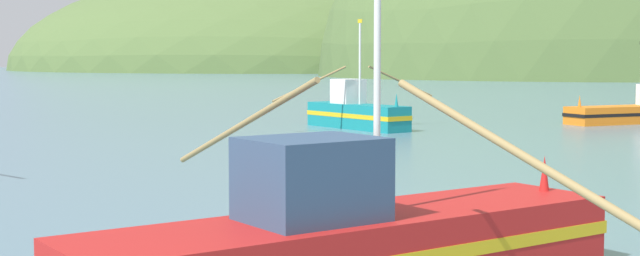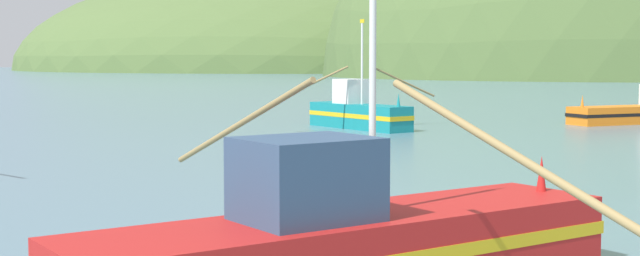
{
  "view_description": "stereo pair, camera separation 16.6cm",
  "coord_description": "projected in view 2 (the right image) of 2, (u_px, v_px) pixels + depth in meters",
  "views": [
    {
      "loc": [
        -0.72,
        -6.32,
        3.98
      ],
      "look_at": [
        -0.54,
        25.56,
        1.4
      ],
      "focal_mm": 50.44,
      "sensor_mm": 36.0,
      "label": 1
    },
    {
      "loc": [
        -0.56,
        -6.32,
        3.98
      ],
      "look_at": [
        -0.54,
        25.56,
        1.4
      ],
      "focal_mm": 50.44,
      "sensor_mm": 36.0,
      "label": 2
    }
  ],
  "objects": [
    {
      "name": "hill_mid_left",
      "position": [
        611.0,
        76.0,
        176.92
      ],
      "size": [
        113.96,
        91.17,
        91.21
      ],
      "primitive_type": "ellipsoid",
      "color": "#516B38",
      "rests_on": "ground"
    },
    {
      "name": "hill_far_left",
      "position": [
        307.0,
        69.0,
        260.74
      ],
      "size": [
        166.46,
        133.17,
        58.93
      ],
      "primitive_type": "ellipsoid",
      "color": "#516B38",
      "rests_on": "ground"
    },
    {
      "name": "fishing_boat_teal",
      "position": [
        358.0,
        112.0,
        49.05
      ],
      "size": [
        9.03,
        6.82,
        5.93
      ],
      "rotation": [
        0.0,
        0.0,
        5.33
      ],
      "color": "#147F84",
      "rests_on": "ground"
    },
    {
      "name": "fishing_boat_red",
      "position": [
        346.0,
        243.0,
        15.08
      ],
      "size": [
        9.75,
        10.89,
        5.56
      ],
      "rotation": [
        0.0,
        0.0,
        0.6
      ],
      "color": "red",
      "rests_on": "ground"
    }
  ]
}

